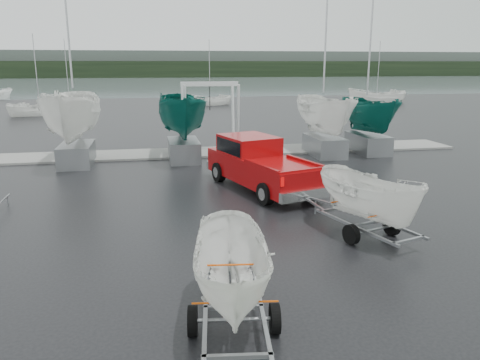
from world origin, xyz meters
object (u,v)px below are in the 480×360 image
(trailer_hitched, at_px, (372,157))
(boat_hoist, at_px, (210,107))
(pickup_truck, at_px, (258,162))
(trailer_parked, at_px, (233,211))

(trailer_hitched, xyz_separation_m, boat_hoist, (-2.85, 14.67, 0.18))
(pickup_truck, distance_m, boat_hoist, 8.45)
(trailer_parked, height_order, boat_hoist, trailer_parked)
(boat_hoist, bearing_deg, trailer_hitched, -78.99)
(pickup_truck, height_order, boat_hoist, boat_hoist)
(pickup_truck, xyz_separation_m, trailer_hitched, (1.93, -6.42, 1.39))
(trailer_parked, xyz_separation_m, boat_hoist, (2.02, 18.82, 0.23))
(pickup_truck, distance_m, trailer_parked, 11.06)
(boat_hoist, bearing_deg, pickup_truck, -83.60)
(trailer_hitched, bearing_deg, boat_hoist, 84.29)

